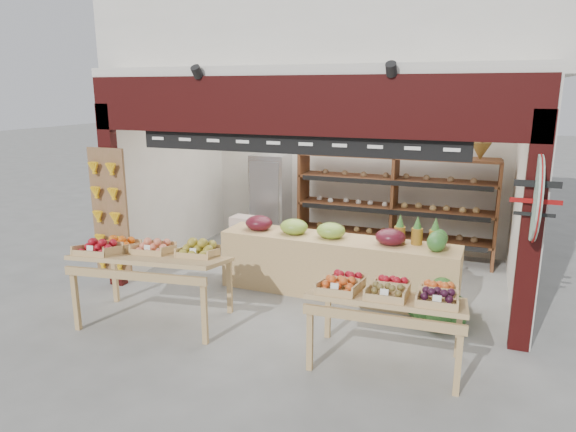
# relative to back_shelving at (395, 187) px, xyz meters

# --- Properties ---
(ground) EXTENTS (60.00, 60.00, 0.00)m
(ground) POSITION_rel_back_shelving_xyz_m (-0.84, -1.74, -1.24)
(ground) COLOR slate
(ground) RESTS_ON ground
(shop_structure) EXTENTS (6.36, 5.12, 5.40)m
(shop_structure) POSITION_rel_back_shelving_xyz_m (-0.84, -0.13, 2.68)
(shop_structure) COLOR silver
(shop_structure) RESTS_ON ground
(banana_board) EXTENTS (0.60, 0.15, 1.80)m
(banana_board) POSITION_rel_back_shelving_xyz_m (-3.57, -2.92, -0.12)
(banana_board) COLOR brown
(banana_board) RESTS_ON ground
(gift_sign) EXTENTS (0.04, 0.93, 0.92)m
(gift_sign) POSITION_rel_back_shelving_xyz_m (1.91, -2.89, 0.51)
(gift_sign) COLOR silver
(gift_sign) RESTS_ON ground
(back_shelving) EXTENTS (3.33, 0.55, 2.03)m
(back_shelving) POSITION_rel_back_shelving_xyz_m (0.00, 0.00, 0.00)
(back_shelving) COLOR brown
(back_shelving) RESTS_ON ground
(refrigerator) EXTENTS (0.69, 0.69, 1.67)m
(refrigerator) POSITION_rel_back_shelving_xyz_m (-2.34, 0.13, -0.40)
(refrigerator) COLOR #B5B7BC
(refrigerator) RESTS_ON ground
(cardboard_stack) EXTENTS (1.01, 0.74, 0.71)m
(cardboard_stack) POSITION_rel_back_shelving_xyz_m (-2.21, -0.89, -0.98)
(cardboard_stack) COLOR beige
(cardboard_stack) RESTS_ON ground
(mid_counter) EXTENTS (3.34, 0.73, 1.05)m
(mid_counter) POSITION_rel_back_shelving_xyz_m (-0.45, -2.02, -0.78)
(mid_counter) COLOR tan
(mid_counter) RESTS_ON ground
(display_table_left) EXTENTS (1.89, 1.23, 1.10)m
(display_table_left) POSITION_rel_back_shelving_xyz_m (-2.43, -3.61, -0.39)
(display_table_left) COLOR tan
(display_table_left) RESTS_ON ground
(display_table_right) EXTENTS (1.61, 0.95, 1.01)m
(display_table_right) POSITION_rel_back_shelving_xyz_m (0.57, -3.66, -0.45)
(display_table_right) COLOR tan
(display_table_right) RESTS_ON ground
(watermelon_pile) EXTENTS (0.75, 0.75, 0.58)m
(watermelon_pile) POSITION_rel_back_shelving_xyz_m (0.99, -2.44, -1.04)
(watermelon_pile) COLOR #17471A
(watermelon_pile) RESTS_ON ground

